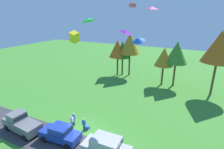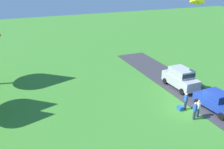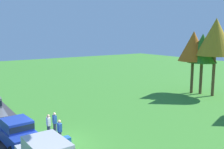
% 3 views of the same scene
% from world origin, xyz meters
% --- Properties ---
extents(ground_plane, '(120.00, 120.00, 0.00)m').
position_xyz_m(ground_plane, '(0.00, 0.00, 0.00)').
color(ground_plane, '#3D842D').
extents(pavement_strip, '(36.00, 4.40, 0.06)m').
position_xyz_m(pavement_strip, '(0.00, -2.64, 0.03)').
color(pavement_strip, '#38383D').
rests_on(pavement_strip, ground).
extents(car_pickup_near_entrance, '(5.13, 2.35, 2.14)m').
position_xyz_m(car_pickup_near_entrance, '(-6.50, -2.89, 1.11)').
color(car_pickup_near_entrance, slate).
rests_on(car_pickup_near_entrance, ground).
extents(car_sedan_mid_row, '(4.52, 2.21, 1.84)m').
position_xyz_m(car_sedan_mid_row, '(-1.16, -2.24, 1.04)').
color(car_sedan_mid_row, '#1E389E').
rests_on(car_sedan_mid_row, ground).
extents(car_suv_by_flagpole, '(4.64, 2.13, 2.28)m').
position_xyz_m(car_suv_by_flagpole, '(4.39, -2.24, 1.30)').
color(car_suv_by_flagpole, '#B7B7BC').
rests_on(car_suv_by_flagpole, ground).
extents(person_on_lawn, '(0.36, 0.24, 1.71)m').
position_xyz_m(person_on_lawn, '(-1.47, 0.10, 0.88)').
color(person_on_lawn, '#2D334C').
rests_on(person_on_lawn, ground).
extents(person_beside_suv, '(0.36, 0.24, 1.71)m').
position_xyz_m(person_beside_suv, '(-1.69, 0.66, 0.88)').
color(person_beside_suv, '#2D334C').
rests_on(person_beside_suv, ground).
extents(person_watching_sky, '(0.36, 0.24, 1.71)m').
position_xyz_m(person_watching_sky, '(0.12, 0.27, 0.88)').
color(person_watching_sky, '#2D334C').
rests_on(person_watching_sky, ground).
extents(tree_far_right, '(3.71, 3.71, 7.84)m').
position_xyz_m(tree_far_right, '(-4.91, 20.58, 5.94)').
color(tree_far_right, brown).
rests_on(tree_far_right, ground).
extents(tree_left_of_center, '(3.57, 3.57, 7.53)m').
position_xyz_m(tree_left_of_center, '(-3.95, 21.11, 5.71)').
color(tree_left_of_center, brown).
rests_on(tree_left_of_center, ground).
extents(tree_center_back, '(4.43, 4.43, 9.36)m').
position_xyz_m(tree_center_back, '(-2.40, 21.40, 7.11)').
color(tree_center_back, brown).
rests_on(tree_center_back, ground).
extents(tree_lone_near, '(3.43, 3.43, 7.25)m').
position_xyz_m(tree_lone_near, '(5.31, 18.98, 5.49)').
color(tree_lone_near, brown).
rests_on(tree_lone_near, ground).
extents(tree_right_of_center, '(4.01, 4.01, 8.46)m').
position_xyz_m(tree_right_of_center, '(7.38, 19.51, 6.42)').
color(tree_right_of_center, brown).
rests_on(tree_right_of_center, ground).
extents(tree_far_left, '(5.10, 5.10, 10.77)m').
position_xyz_m(tree_far_left, '(13.74, 18.22, 8.19)').
color(tree_far_left, brown).
rests_on(tree_far_left, ground).
extents(cooler_box, '(0.56, 0.40, 0.40)m').
position_xyz_m(cooler_box, '(0.19, 0.78, 0.20)').
color(cooler_box, blue).
rests_on(cooler_box, ground).
extents(kite_box_over_trees, '(1.13, 1.15, 1.42)m').
position_xyz_m(kite_box_over_trees, '(-1.42, 1.55, 10.67)').
color(kite_box_over_trees, yellow).
extents(kite_diamond_topmost, '(1.38, 1.28, 0.73)m').
position_xyz_m(kite_diamond_topmost, '(4.27, 2.50, 11.38)').
color(kite_diamond_topmost, purple).
extents(kite_delta_low_drifter, '(1.47, 1.43, 0.71)m').
position_xyz_m(kite_delta_low_drifter, '(0.27, 1.86, 12.48)').
color(kite_delta_low_drifter, green).
extents(kite_delta_near_flag, '(1.57, 1.61, 0.88)m').
position_xyz_m(kite_delta_near_flag, '(4.80, 4.54, 10.42)').
color(kite_delta_near_flag, blue).
extents(kite_diamond_mid_center, '(1.07, 1.02, 0.33)m').
position_xyz_m(kite_diamond_mid_center, '(6.19, 4.00, 13.57)').
color(kite_diamond_mid_center, '#EA4C9E').
extents(kite_delta_high_left, '(1.25, 1.28, 0.83)m').
position_xyz_m(kite_delta_high_left, '(2.59, 8.45, 14.20)').
color(kite_delta_high_left, '#EA4C9E').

